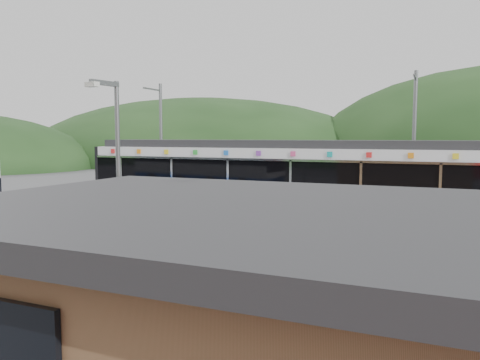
% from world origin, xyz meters
% --- Properties ---
extents(ground, '(120.00, 120.00, 0.00)m').
position_xyz_m(ground, '(0.00, 0.00, 0.00)').
color(ground, '#4C4C4F').
rests_on(ground, ground).
extents(hills, '(146.00, 149.00, 26.00)m').
position_xyz_m(hills, '(6.19, 5.29, 0.00)').
color(hills, '#1E3D19').
rests_on(hills, ground).
extents(platform, '(26.00, 3.20, 0.30)m').
position_xyz_m(platform, '(0.00, 3.30, 0.15)').
color(platform, '#9E9E99').
rests_on(platform, ground).
extents(yellow_line, '(26.00, 0.10, 0.01)m').
position_xyz_m(yellow_line, '(0.00, 2.00, 0.30)').
color(yellow_line, yellow).
rests_on(yellow_line, platform).
extents(train, '(20.44, 3.01, 3.74)m').
position_xyz_m(train, '(1.73, 6.00, 2.06)').
color(train, black).
rests_on(train, ground).
extents(catenary_mast_west, '(0.18, 1.80, 7.00)m').
position_xyz_m(catenary_mast_west, '(-7.00, 8.56, 3.65)').
color(catenary_mast_west, slate).
rests_on(catenary_mast_west, ground).
extents(catenary_mast_east, '(0.18, 1.80, 7.00)m').
position_xyz_m(catenary_mast_east, '(7.00, 8.56, 3.65)').
color(catenary_mast_east, slate).
rests_on(catenary_mast_east, ground).
extents(station_shelter, '(9.20, 6.20, 3.00)m').
position_xyz_m(station_shelter, '(6.00, -9.01, 1.55)').
color(station_shelter, brown).
rests_on(station_shelter, ground).
extents(lamp_post, '(0.37, 0.98, 5.37)m').
position_xyz_m(lamp_post, '(0.29, -4.97, 3.22)').
color(lamp_post, slate).
rests_on(lamp_post, ground).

